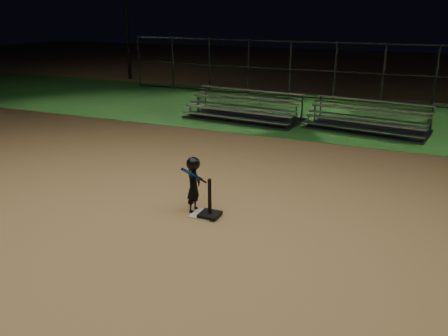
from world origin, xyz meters
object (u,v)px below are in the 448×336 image
at_px(home_plate, 203,214).
at_px(child_batter, 194,183).
at_px(bleacher_left, 244,114).
at_px(batting_tee, 210,209).
at_px(bleacher_right, 367,125).

bearing_deg(home_plate, child_batter, 158.04).
bearing_deg(bleacher_left, batting_tee, -67.79).
distance_m(home_plate, batting_tee, 0.22).
height_order(home_plate, bleacher_right, bleacher_right).
bearing_deg(bleacher_left, home_plate, -68.73).
xyz_separation_m(child_batter, bleacher_right, (2.31, 7.97, -0.40)).
bearing_deg(child_batter, bleacher_left, 15.40).
xyz_separation_m(batting_tee, bleacher_left, (-2.41, 8.02, 0.05)).
relative_size(batting_tee, bleacher_left, 0.18).
relative_size(batting_tee, bleacher_right, 0.19).
xyz_separation_m(child_batter, bleacher_left, (-2.00, 7.88, -0.39)).
height_order(child_batter, bleacher_right, child_batter).
height_order(child_batter, bleacher_left, child_batter).
height_order(batting_tee, child_batter, child_batter).
height_order(home_plate, child_batter, child_batter).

